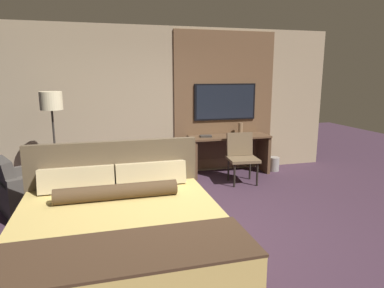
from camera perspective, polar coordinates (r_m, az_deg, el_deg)
ground_plane at (r=4.43m, az=-0.24°, el=-14.30°), size 16.00×16.00×0.00m
wall_back_tv_panel at (r=6.57m, az=-4.76°, el=6.90°), size 7.20×0.09×2.80m
bed at (r=3.61m, az=-11.76°, el=-14.92°), size 2.07×2.14×1.13m
desk at (r=6.75m, az=6.10°, el=-0.67°), size 1.55×0.56×0.76m
tv at (r=6.83m, az=5.55°, el=7.01°), size 1.27×0.04×0.71m
desk_chair at (r=6.24m, az=8.23°, el=-1.56°), size 0.57×0.56×0.89m
armchair_by_window at (r=5.49m, az=-25.70°, el=-7.14°), size 0.97×0.98×0.81m
floor_lamp at (r=5.75m, az=-22.33°, el=5.38°), size 0.34×0.34×1.67m
vase_tall at (r=6.88m, az=8.08°, el=2.61°), size 0.09×0.09×0.22m
book at (r=6.49m, az=2.31°, el=1.32°), size 0.24×0.18×0.03m
waste_bin at (r=7.16m, az=13.46°, el=-3.25°), size 0.22×0.22×0.28m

